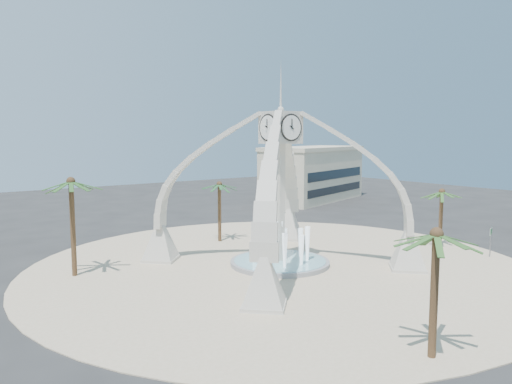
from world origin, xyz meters
TOP-DOWN VIEW (x-y plane):
  - ground at (0.00, 0.00)m, footprint 140.00×140.00m
  - plaza at (0.00, 0.00)m, footprint 40.00×40.00m
  - clock_tower at (-0.00, -0.00)m, footprint 17.94×17.94m
  - fountain at (0.00, 0.00)m, footprint 8.00×8.00m
  - building_ne at (30.00, 28.00)m, footprint 21.87×14.17m
  - palm_east at (16.16, -3.95)m, footprint 4.42×4.42m
  - palm_west at (-14.26, 6.75)m, footprint 4.84×4.84m
  - palm_north at (0.97, 10.51)m, footprint 3.58×3.58m
  - palm_south at (-4.97, -17.30)m, footprint 5.21×5.21m
  - street_sign at (16.09, -8.83)m, footprint 0.94×0.35m

SIDE VIEW (x-z plane):
  - ground at x=0.00m, z-range 0.00..0.00m
  - plaza at x=0.00m, z-range 0.00..0.06m
  - fountain at x=0.00m, z-range -1.52..2.10m
  - street_sign at x=16.09m, z-range 0.58..3.27m
  - building_ne at x=30.00m, z-range 0.01..8.61m
  - palm_east at x=16.16m, z-range 2.20..8.16m
  - palm_north at x=0.97m, z-range 2.42..8.79m
  - palm_south at x=-4.97m, z-range 2.51..9.22m
  - clock_tower at x=0.00m, z-range -1.66..14.64m
  - palm_west at x=-14.26m, z-range 3.05..10.92m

